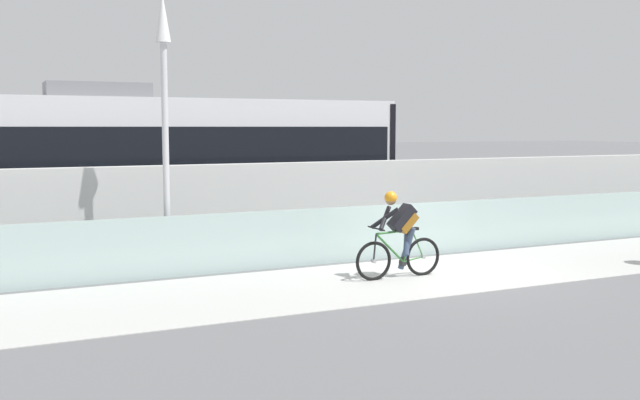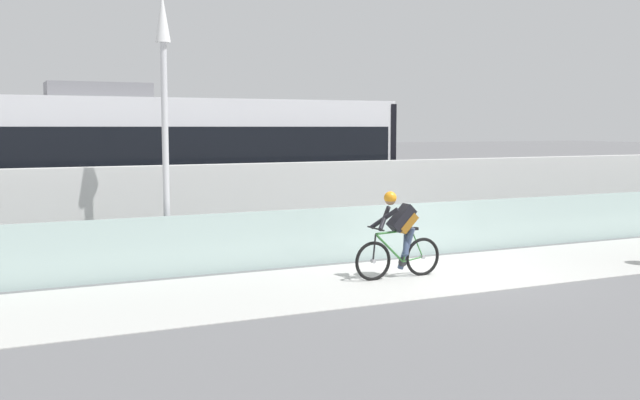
% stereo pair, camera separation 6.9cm
% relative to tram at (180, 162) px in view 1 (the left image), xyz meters
% --- Properties ---
extents(ground_plane, '(200.00, 200.00, 0.00)m').
position_rel_tram_xyz_m(ground_plane, '(3.28, -6.85, -1.89)').
color(ground_plane, slate).
extents(bike_path_deck, '(32.00, 3.20, 0.01)m').
position_rel_tram_xyz_m(bike_path_deck, '(3.28, -6.85, -1.89)').
color(bike_path_deck, beige).
rests_on(bike_path_deck, ground).
extents(glass_parapet, '(32.00, 0.05, 1.14)m').
position_rel_tram_xyz_m(glass_parapet, '(3.28, -5.00, -1.32)').
color(glass_parapet, '#ADC6C1').
rests_on(glass_parapet, ground).
extents(concrete_barrier_wall, '(32.00, 0.36, 1.97)m').
position_rel_tram_xyz_m(concrete_barrier_wall, '(3.28, -3.20, -0.91)').
color(concrete_barrier_wall, silver).
rests_on(concrete_barrier_wall, ground).
extents(tram_rail_near, '(32.00, 0.08, 0.01)m').
position_rel_tram_xyz_m(tram_rail_near, '(3.28, -0.72, -1.89)').
color(tram_rail_near, '#595654').
rests_on(tram_rail_near, ground).
extents(tram_rail_far, '(32.00, 0.08, 0.01)m').
position_rel_tram_xyz_m(tram_rail_far, '(3.28, 0.72, -1.89)').
color(tram_rail_far, '#595654').
rests_on(tram_rail_far, ground).
extents(tram, '(11.06, 2.54, 3.81)m').
position_rel_tram_xyz_m(tram, '(0.00, 0.00, 0.00)').
color(tram, silver).
rests_on(tram, ground).
extents(cyclist_on_bike, '(1.77, 0.58, 1.61)m').
position_rel_tram_xyz_m(cyclist_on_bike, '(2.28, -6.85, -1.11)').
color(cyclist_on_bike, black).
rests_on(cyclist_on_bike, ground).
extents(lamp_post_antenna, '(0.28, 0.28, 5.20)m').
position_rel_tram_xyz_m(lamp_post_antenna, '(-1.47, -4.70, 1.40)').
color(lamp_post_antenna, gray).
rests_on(lamp_post_antenna, ground).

